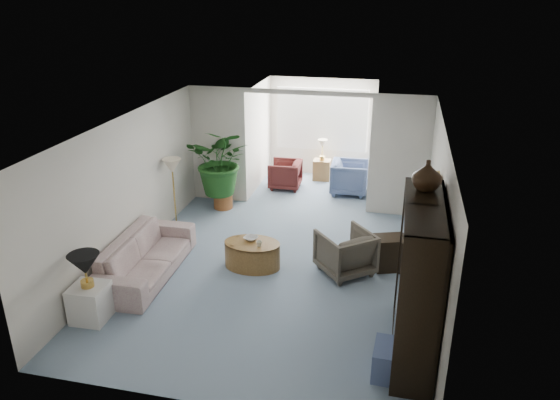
% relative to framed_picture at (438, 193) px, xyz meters
% --- Properties ---
extents(floor, '(6.00, 6.00, 0.00)m').
position_rel_framed_picture_xyz_m(floor, '(-2.46, 0.10, -1.70)').
color(floor, '#899DB5').
rests_on(floor, ground).
extents(sunroom_floor, '(2.60, 2.60, 0.00)m').
position_rel_framed_picture_xyz_m(sunroom_floor, '(-2.46, 4.20, -1.70)').
color(sunroom_floor, '#899DB5').
rests_on(sunroom_floor, ground).
extents(back_pier_left, '(1.20, 0.12, 2.50)m').
position_rel_framed_picture_xyz_m(back_pier_left, '(-4.36, 3.10, -0.45)').
color(back_pier_left, beige).
rests_on(back_pier_left, ground).
extents(back_pier_right, '(1.20, 0.12, 2.50)m').
position_rel_framed_picture_xyz_m(back_pier_right, '(-0.56, 3.10, -0.45)').
color(back_pier_right, beige).
rests_on(back_pier_right, ground).
extents(back_header, '(2.60, 0.12, 0.10)m').
position_rel_framed_picture_xyz_m(back_header, '(-2.46, 3.10, 0.75)').
color(back_header, beige).
rests_on(back_header, back_pier_left).
extents(window_pane, '(2.20, 0.02, 1.50)m').
position_rel_framed_picture_xyz_m(window_pane, '(-2.46, 5.28, -0.30)').
color(window_pane, white).
extents(window_blinds, '(2.20, 0.02, 1.50)m').
position_rel_framed_picture_xyz_m(window_blinds, '(-2.46, 5.25, -0.30)').
color(window_blinds, white).
extents(framed_picture, '(0.04, 0.50, 0.40)m').
position_rel_framed_picture_xyz_m(framed_picture, '(0.00, 0.00, 0.00)').
color(framed_picture, '#B1AA8E').
extents(sofa, '(0.96, 2.31, 0.67)m').
position_rel_framed_picture_xyz_m(sofa, '(-4.47, -0.32, -1.37)').
color(sofa, beige).
rests_on(sofa, ground).
extents(end_table, '(0.50, 0.50, 0.53)m').
position_rel_framed_picture_xyz_m(end_table, '(-4.67, -1.67, -1.43)').
color(end_table, silver).
rests_on(end_table, ground).
extents(table_lamp, '(0.44, 0.44, 0.30)m').
position_rel_framed_picture_xyz_m(table_lamp, '(-4.67, -1.67, -0.82)').
color(table_lamp, black).
rests_on(table_lamp, end_table).
extents(floor_lamp, '(0.36, 0.36, 0.28)m').
position_rel_framed_picture_xyz_m(floor_lamp, '(-4.76, 1.56, -0.45)').
color(floor_lamp, beige).
rests_on(floor_lamp, ground).
extents(coffee_table, '(1.21, 1.21, 0.45)m').
position_rel_framed_picture_xyz_m(coffee_table, '(-2.85, 0.31, -1.47)').
color(coffee_table, olive).
rests_on(coffee_table, ground).
extents(coffee_bowl, '(0.29, 0.29, 0.06)m').
position_rel_framed_picture_xyz_m(coffee_bowl, '(-2.90, 0.41, -1.22)').
color(coffee_bowl, beige).
rests_on(coffee_bowl, coffee_table).
extents(coffee_cup, '(0.12, 0.12, 0.09)m').
position_rel_framed_picture_xyz_m(coffee_cup, '(-2.70, 0.21, -1.21)').
color(coffee_cup, beige).
rests_on(coffee_cup, coffee_table).
extents(wingback_chair, '(1.13, 1.13, 0.74)m').
position_rel_framed_picture_xyz_m(wingback_chair, '(-1.31, 0.47, -1.33)').
color(wingback_chair, '#595246').
rests_on(wingback_chair, ground).
extents(side_table_dark, '(0.58, 0.52, 0.58)m').
position_rel_framed_picture_xyz_m(side_table_dark, '(-0.61, 0.77, -1.41)').
color(side_table_dark, black).
rests_on(side_table_dark, ground).
extents(entertainment_cabinet, '(0.49, 1.86, 2.06)m').
position_rel_framed_picture_xyz_m(entertainment_cabinet, '(-0.23, -1.37, -0.67)').
color(entertainment_cabinet, black).
rests_on(entertainment_cabinet, ground).
extents(cabinet_urn, '(0.37, 0.37, 0.38)m').
position_rel_framed_picture_xyz_m(cabinet_urn, '(-0.23, -0.87, 0.55)').
color(cabinet_urn, '#332011').
rests_on(cabinet_urn, entertainment_cabinet).
extents(ottoman, '(0.53, 0.53, 0.40)m').
position_rel_framed_picture_xyz_m(ottoman, '(-0.44, -1.92, -1.50)').
color(ottoman, slate).
rests_on(ottoman, ground).
extents(plant_pot, '(0.40, 0.40, 0.32)m').
position_rel_framed_picture_xyz_m(plant_pot, '(-4.15, 2.65, -1.54)').
color(plant_pot, '#97562B').
rests_on(plant_pot, ground).
extents(house_plant, '(1.31, 1.13, 1.45)m').
position_rel_framed_picture_xyz_m(house_plant, '(-4.15, 2.65, -0.65)').
color(house_plant, '#1E4F1B').
rests_on(house_plant, plant_pot).
extents(sunroom_chair_blue, '(0.84, 0.82, 0.75)m').
position_rel_framed_picture_xyz_m(sunroom_chair_blue, '(-1.62, 4.14, -1.33)').
color(sunroom_chair_blue, slate).
rests_on(sunroom_chair_blue, ground).
extents(sunroom_chair_maroon, '(0.74, 0.72, 0.66)m').
position_rel_framed_picture_xyz_m(sunroom_chair_maroon, '(-3.12, 4.14, -1.37)').
color(sunroom_chair_maroon, '#551D1F').
rests_on(sunroom_chair_maroon, ground).
extents(sunroom_table, '(0.42, 0.33, 0.50)m').
position_rel_framed_picture_xyz_m(sunroom_table, '(-2.37, 4.89, -1.45)').
color(sunroom_table, olive).
rests_on(sunroom_table, ground).
extents(shelf_clutter, '(0.30, 1.21, 1.06)m').
position_rel_framed_picture_xyz_m(shelf_clutter, '(-0.28, -1.48, -0.61)').
color(shelf_clutter, '#423F3D').
rests_on(shelf_clutter, entertainment_cabinet).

